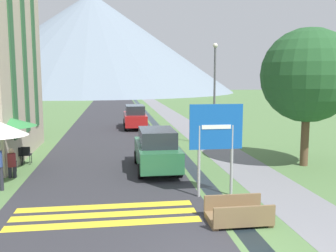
{
  "coord_description": "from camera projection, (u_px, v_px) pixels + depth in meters",
  "views": [
    {
      "loc": [
        -2.15,
        -7.59,
        4.08
      ],
      "look_at": [
        0.34,
        10.0,
        1.7
      ],
      "focal_mm": 40.0,
      "sensor_mm": 36.0,
      "label": 1
    }
  ],
  "objects": [
    {
      "name": "parked_car_near",
      "position": [
        157.0,
        150.0,
        16.22
      ],
      "size": [
        1.8,
        4.3,
        1.82
      ],
      "color": "#28663D",
      "rests_on": "ground_plane"
    },
    {
      "name": "footpath",
      "position": [
        172.0,
        116.0,
        38.23
      ],
      "size": [
        2.2,
        60.0,
        0.01
      ],
      "color": "slate",
      "rests_on": "ground_plane"
    },
    {
      "name": "road",
      "position": [
        112.0,
        117.0,
        37.38
      ],
      "size": [
        6.4,
        60.0,
        0.01
      ],
      "color": "#2D2D33",
      "rests_on": "ground_plane"
    },
    {
      "name": "mountain_distant",
      "position": [
        92.0,
        43.0,
        95.51
      ],
      "size": [
        71.92,
        71.92,
        24.84
      ],
      "color": "slate",
      "rests_on": "ground_plane"
    },
    {
      "name": "parked_car_far",
      "position": [
        135.0,
        117.0,
        29.32
      ],
      "size": [
        1.74,
        4.56,
        1.82
      ],
      "color": "#A31919",
      "rests_on": "ground_plane"
    },
    {
      "name": "cafe_chair_far_right",
      "position": [
        26.0,
        154.0,
        17.28
      ],
      "size": [
        0.4,
        0.4,
        0.85
      ],
      "rotation": [
        0.0,
        0.0,
        0.16
      ],
      "color": "black",
      "rests_on": "ground_plane"
    },
    {
      "name": "cafe_umbrella_middle_green",
      "position": [
        7.0,
        122.0,
        15.94
      ],
      "size": [
        2.47,
        2.47,
        2.35
      ],
      "color": "#B7B2A8",
      "rests_on": "ground_plane"
    },
    {
      "name": "person_seated_near",
      "position": [
        12.0,
        161.0,
        15.02
      ],
      "size": [
        0.32,
        0.32,
        1.21
      ],
      "color": "#282833",
      "rests_on": "ground_plane"
    },
    {
      "name": "drainage_channel",
      "position": [
        149.0,
        116.0,
        37.9
      ],
      "size": [
        0.6,
        60.0,
        0.0
      ],
      "color": "black",
      "rests_on": "ground_plane"
    },
    {
      "name": "cafe_chair_middle",
      "position": [
        10.0,
        161.0,
        15.73
      ],
      "size": [
        0.4,
        0.4,
        0.85
      ],
      "rotation": [
        0.0,
        0.0,
        0.43
      ],
      "color": "black",
      "rests_on": "ground_plane"
    },
    {
      "name": "ground_plane",
      "position": [
        145.0,
        131.0,
        27.92
      ],
      "size": [
        160.0,
        160.0,
        0.0
      ],
      "primitive_type": "plane",
      "color": "#517542"
    },
    {
      "name": "footbridge",
      "position": [
        238.0,
        215.0,
        10.45
      ],
      "size": [
        1.7,
        1.1,
        0.65
      ],
      "color": "brown",
      "rests_on": "ground_plane"
    },
    {
      "name": "road_sign",
      "position": [
        216.0,
        136.0,
        12.53
      ],
      "size": [
        1.82,
        0.11,
        3.15
      ],
      "color": "#9E9EA3",
      "rests_on": "ground_plane"
    },
    {
      "name": "tree_by_path",
      "position": [
        308.0,
        75.0,
        16.64
      ],
      "size": [
        4.2,
        4.2,
        6.21
      ],
      "color": "brown",
      "rests_on": "ground_plane"
    },
    {
      "name": "crosswalk_marking",
      "position": [
        105.0,
        215.0,
        11.06
      ],
      "size": [
        5.44,
        1.84,
        0.01
      ],
      "color": "yellow",
      "rests_on": "ground_plane"
    },
    {
      "name": "cafe_chair_far_left",
      "position": [
        17.0,
        154.0,
        17.14
      ],
      "size": [
        0.4,
        0.4,
        0.85
      ],
      "rotation": [
        0.0,
        0.0,
        0.16
      ],
      "color": "black",
      "rests_on": "ground_plane"
    },
    {
      "name": "streetlamp",
      "position": [
        215.0,
        87.0,
        21.65
      ],
      "size": [
        0.28,
        0.28,
        5.94
      ],
      "color": "#515156",
      "rests_on": "ground_plane"
    }
  ]
}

